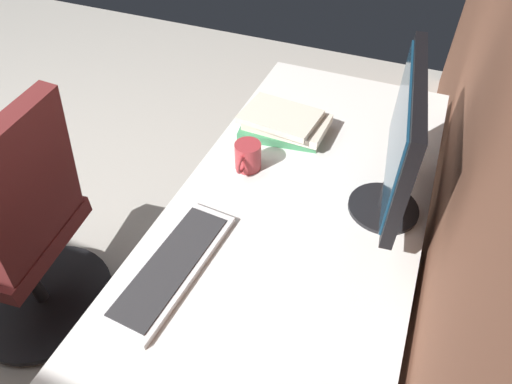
% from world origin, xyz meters
% --- Properties ---
extents(desk, '(1.98, 0.71, 0.73)m').
position_xyz_m(desk, '(-0.06, 1.59, 0.66)').
color(desk, white).
rests_on(desk, ground).
extents(drawer_pedestal, '(0.40, 0.51, 0.69)m').
position_xyz_m(drawer_pedestal, '(-0.26, 1.62, 0.35)').
color(drawer_pedestal, white).
rests_on(drawer_pedestal, ground).
extents(monitor_primary, '(0.49, 0.20, 0.42)m').
position_xyz_m(monitor_primary, '(-0.34, 1.82, 0.97)').
color(monitor_primary, black).
rests_on(monitor_primary, desk).
extents(keyboard_main, '(0.43, 0.17, 0.02)m').
position_xyz_m(keyboard_main, '(0.07, 1.36, 0.74)').
color(keyboard_main, silver).
rests_on(keyboard_main, desk).
extents(book_stack_near, '(0.21, 0.30, 0.08)m').
position_xyz_m(book_stack_near, '(-0.58, 1.43, 0.77)').
color(book_stack_near, '#3D8456').
rests_on(book_stack_near, desk).
extents(coffee_mug, '(0.12, 0.08, 0.09)m').
position_xyz_m(coffee_mug, '(-0.36, 1.39, 0.78)').
color(coffee_mug, '#A53338').
rests_on(coffee_mug, desk).
extents(office_chair, '(0.56, 0.58, 0.97)m').
position_xyz_m(office_chair, '(0.01, 0.68, 0.46)').
color(office_chair, maroon).
rests_on(office_chair, ground).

